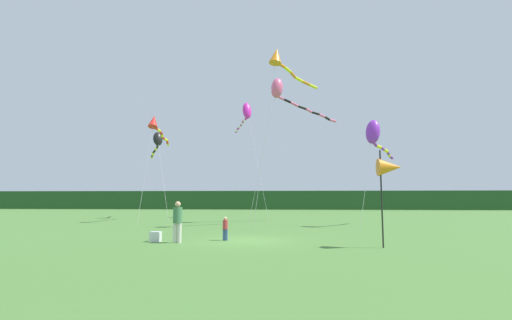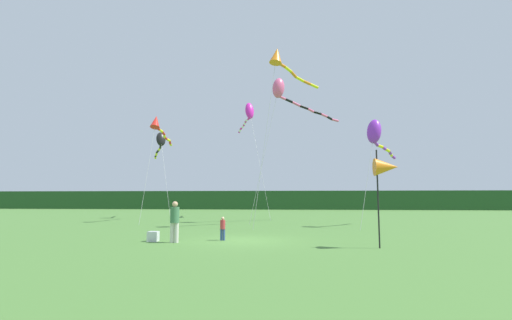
{
  "view_description": "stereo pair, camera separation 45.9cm",
  "coord_description": "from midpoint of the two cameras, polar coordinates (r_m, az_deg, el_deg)",
  "views": [
    {
      "loc": [
        1.82,
        -16.48,
        1.91
      ],
      "look_at": [
        0.0,
        6.0,
        4.28
      ],
      "focal_mm": 25.37,
      "sensor_mm": 36.0,
      "label": 1
    },
    {
      "loc": [
        2.28,
        -16.44,
        1.91
      ],
      "look_at": [
        0.0,
        6.0,
        4.28
      ],
      "focal_mm": 25.37,
      "sensor_mm": 36.0,
      "label": 2
    }
  ],
  "objects": [
    {
      "name": "ground_plane",
      "position": [
        16.7,
        -1.32,
        -12.58
      ],
      "size": [
        120.0,
        120.0,
        0.0
      ],
      "primitive_type": "plane",
      "color": "#477533"
    },
    {
      "name": "distant_treeline",
      "position": [
        61.5,
        3.91,
        -6.33
      ],
      "size": [
        108.0,
        2.28,
        3.11
      ],
      "primitive_type": "cube",
      "color": "#234C23",
      "rests_on": "ground"
    },
    {
      "name": "person_adult",
      "position": [
        16.16,
        -11.9,
        -9.16
      ],
      "size": [
        0.39,
        0.39,
        1.76
      ],
      "color": "silver",
      "rests_on": "ground"
    },
    {
      "name": "person_child",
      "position": [
        16.74,
        -4.48,
        -10.51
      ],
      "size": [
        0.23,
        0.23,
        1.06
      ],
      "color": "#334C8C",
      "rests_on": "ground"
    },
    {
      "name": "cooler_box",
      "position": [
        16.87,
        -15.15,
        -11.56
      ],
      "size": [
        0.45,
        0.37,
        0.44
      ],
      "primitive_type": "cube",
      "color": "silver",
      "rests_on": "ground"
    },
    {
      "name": "banner_flag_pole",
      "position": [
        15.04,
        20.62,
        -1.18
      ],
      "size": [
        0.9,
        0.7,
        3.79
      ],
      "color": "black",
      "rests_on": "ground"
    },
    {
      "name": "kite_red",
      "position": [
        30.87,
        -14.8,
        5.32
      ],
      "size": [
        0.8,
        7.14,
        8.7
      ],
      "color": "#B2B2B2",
      "rests_on": "ground"
    },
    {
      "name": "kite_orange",
      "position": [
        25.84,
        4.35,
        15.51
      ],
      "size": [
        4.47,
        4.68,
        12.2
      ],
      "color": "#B2B2B2",
      "rests_on": "ground"
    },
    {
      "name": "kite_purple",
      "position": [
        25.86,
        18.8,
        3.95
      ],
      "size": [
        3.75,
        5.57,
        7.3
      ],
      "color": "#B2B2B2",
      "rests_on": "ground"
    },
    {
      "name": "kite_magenta",
      "position": [
        36.52,
        -0.76,
        7.47
      ],
      "size": [
        3.99,
        7.88,
        11.53
      ],
      "color": "#B2B2B2",
      "rests_on": "ground"
    },
    {
      "name": "kite_black",
      "position": [
        36.4,
        -14.49,
        2.85
      ],
      "size": [
        4.22,
        6.68,
        8.36
      ],
      "color": "#B2B2B2",
      "rests_on": "ground"
    },
    {
      "name": "kite_rainbow",
      "position": [
        29.86,
        4.82,
        10.68
      ],
      "size": [
        7.36,
        5.95,
        11.6
      ],
      "color": "#B2B2B2",
      "rests_on": "ground"
    }
  ]
}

